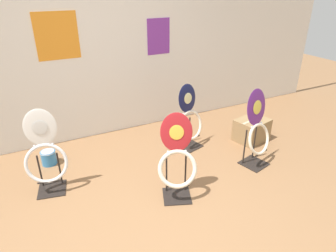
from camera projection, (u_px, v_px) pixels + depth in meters
The scene contains 8 objects.
ground_plane at pixel (161, 231), 2.66m from camera, with size 14.00×14.00×0.00m, color #8E6642.
wall_back at pixel (87, 42), 3.78m from camera, with size 8.00×0.07×2.60m.
toilet_seat_display_white_plain at pixel (45, 156), 3.00m from camera, with size 0.44×0.33×0.91m.
toilet_seat_display_crimson_swirl at pixel (177, 162), 2.92m from camera, with size 0.43×0.40×0.88m.
toilet_seat_display_navy_moon at pixel (189, 119), 3.86m from camera, with size 0.41×0.35×0.85m.
toilet_seat_display_purple_note at pixel (257, 131), 3.45m from camera, with size 0.40×0.34×0.93m.
paint_can at pixel (49, 157), 3.60m from camera, with size 0.18×0.18×0.18m.
storage_box at pixel (252, 130), 4.12m from camera, with size 0.49×0.42×0.31m.
Camera 1 is at (-0.85, -1.79, 2.01)m, focal length 32.00 mm.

